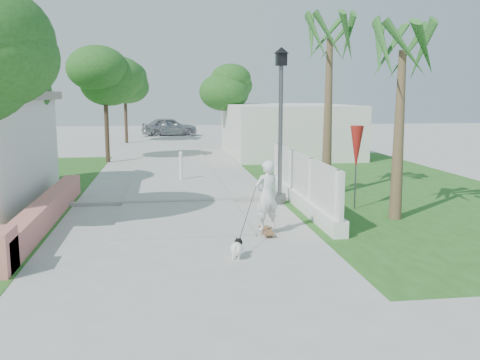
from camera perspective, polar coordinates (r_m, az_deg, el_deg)
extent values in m
plane|color=#B7B7B2|center=(9.91, -5.54, -9.41)|extent=(90.00, 90.00, 0.00)
cube|color=#B7B7B2|center=(29.56, -7.33, 3.04)|extent=(3.20, 36.00, 0.06)
cube|color=#999993|center=(15.71, -6.55, -2.28)|extent=(6.50, 0.25, 0.10)
cube|color=#285B1C|center=(19.15, 14.69, -0.58)|extent=(8.00, 20.00, 0.01)
cube|color=#C67365|center=(14.00, -19.98, -3.14)|extent=(0.45, 8.00, 0.60)
cube|color=#C67365|center=(10.40, -24.26, -7.01)|extent=(0.45, 0.80, 0.80)
cube|color=white|center=(15.17, 6.50, -2.10)|extent=(0.35, 7.00, 0.40)
cube|color=white|center=(15.04, 6.55, 0.70)|extent=(0.10, 7.00, 1.10)
cube|color=white|center=(12.06, 10.37, -2.47)|extent=(0.14, 0.14, 1.50)
cube|color=white|center=(14.12, 7.56, -0.70)|extent=(0.14, 0.14, 1.50)
cube|color=white|center=(16.22, 5.47, 0.62)|extent=(0.14, 0.14, 1.50)
cube|color=white|center=(18.15, 4.00, 1.55)|extent=(0.14, 0.14, 1.50)
cube|color=silver|center=(28.19, 5.02, 5.38)|extent=(6.00, 8.00, 2.60)
cylinder|color=#59595E|center=(15.54, 4.25, -1.99)|extent=(0.36, 0.36, 0.30)
cylinder|color=#59595E|center=(15.29, 4.33, 4.83)|extent=(0.12, 0.12, 4.00)
cube|color=black|center=(15.28, 4.43, 12.71)|extent=(0.28, 0.28, 0.35)
cone|color=black|center=(15.30, 4.44, 13.64)|extent=(0.44, 0.44, 0.18)
cylinder|color=white|center=(19.58, -6.32, 1.34)|extent=(0.12, 0.12, 1.00)
sphere|color=white|center=(19.52, -6.35, 2.85)|extent=(0.14, 0.14, 0.14)
cylinder|color=#59595E|center=(14.98, 12.23, 0.71)|extent=(0.04, 0.04, 2.00)
cone|color=#AB2318|center=(14.90, 12.32, 3.37)|extent=(0.36, 0.36, 1.20)
cylinder|color=#4C3826|center=(18.66, -24.06, 4.07)|extent=(0.20, 0.20, 3.50)
ellipsoid|color=#215217|center=(18.37, -24.00, 9.80)|extent=(2.72, 2.72, 2.05)
cylinder|color=#4C3826|center=(25.56, -14.06, 6.15)|extent=(0.20, 0.20, 3.85)
ellipsoid|color=#215217|center=(25.53, -14.20, 9.85)|extent=(3.40, 3.40, 2.55)
ellipsoid|color=#215217|center=(25.32, -13.82, 10.67)|extent=(2.89, 2.89, 2.18)
ellipsoid|color=#215217|center=(25.77, -14.67, 11.38)|extent=(2.55, 2.55, 1.90)
cylinder|color=#4C3826|center=(29.64, -1.16, 6.47)|extent=(0.20, 0.20, 3.50)
ellipsoid|color=#215217|center=(29.61, -1.17, 9.37)|extent=(3.00, 3.00, 2.25)
ellipsoid|color=#215217|center=(29.44, -0.73, 10.05)|extent=(2.55, 2.55, 1.92)
ellipsoid|color=#215217|center=(29.79, -1.61, 10.71)|extent=(2.25, 2.25, 1.68)
cylinder|color=#4C3826|center=(35.49, -12.10, 7.00)|extent=(0.20, 0.20, 3.85)
ellipsoid|color=#215217|center=(35.48, -12.19, 9.66)|extent=(3.20, 3.20, 2.40)
ellipsoid|color=#215217|center=(35.27, -11.90, 10.24)|extent=(2.72, 2.72, 2.05)
ellipsoid|color=#215217|center=(35.70, -12.53, 10.77)|extent=(2.40, 2.40, 1.79)
cone|color=brown|center=(16.67, 9.36, 6.47)|extent=(0.32, 0.32, 4.80)
cone|color=brown|center=(13.90, 16.57, 4.45)|extent=(0.32, 0.32, 4.20)
cube|color=brown|center=(12.19, 2.84, -5.38)|extent=(0.50, 0.86, 0.02)
imported|color=white|center=(12.02, 2.87, -1.67)|extent=(0.67, 0.55, 1.59)
cylinder|color=gray|center=(11.91, 2.76, -6.02)|extent=(0.03, 0.06, 0.06)
cylinder|color=gray|center=(11.94, 3.46, -5.99)|extent=(0.03, 0.06, 0.06)
cylinder|color=gray|center=(12.48, 2.25, -5.32)|extent=(0.03, 0.06, 0.06)
cylinder|color=gray|center=(12.50, 2.92, -5.29)|extent=(0.03, 0.06, 0.06)
ellipsoid|color=white|center=(10.40, -0.36, -7.36)|extent=(0.36, 0.46, 0.26)
sphere|color=black|center=(10.56, -0.17, -6.67)|extent=(0.16, 0.16, 0.16)
sphere|color=white|center=(10.64, -0.09, -6.66)|extent=(0.08, 0.08, 0.08)
cone|color=black|center=(10.55, -0.37, -6.26)|extent=(0.05, 0.05, 0.06)
cone|color=black|center=(10.53, 0.04, -6.28)|extent=(0.05, 0.05, 0.06)
cylinder|color=white|center=(10.54, -0.57, -7.90)|extent=(0.03, 0.03, 0.12)
cylinder|color=white|center=(10.52, 0.05, -7.93)|extent=(0.03, 0.03, 0.12)
cylinder|color=white|center=(10.36, -0.77, -8.21)|extent=(0.03, 0.03, 0.12)
cylinder|color=white|center=(10.34, -0.14, -8.24)|extent=(0.03, 0.03, 0.12)
cylinder|color=white|center=(10.20, -0.56, -7.30)|extent=(0.05, 0.10, 0.10)
imported|color=#9B9CA2|center=(40.64, -7.53, 5.65)|extent=(4.33, 2.29, 1.40)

